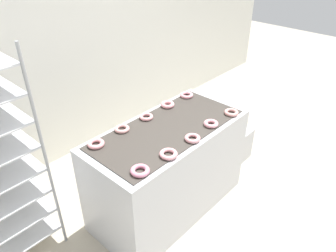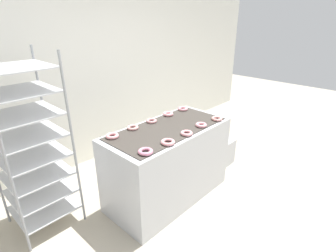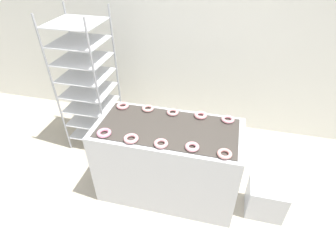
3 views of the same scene
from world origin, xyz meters
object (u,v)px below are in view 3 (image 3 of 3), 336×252
Objects in this scene: donut_near_rightmost at (225,154)px; donut_far_left at (148,108)px; donut_near_leftmost at (104,133)px; donut_near_left at (131,139)px; baking_rack_cart at (88,83)px; donut_far_rightmost at (228,119)px; glaze_bin at (266,199)px; donut_far_center at (173,112)px; donut_near_right at (192,147)px; fryer_machine at (168,161)px; donut_near_center at (161,143)px; donut_far_right at (201,115)px; donut_far_leftmost at (123,106)px.

donut_far_left is at bearing 148.37° from donut_near_rightmost.
donut_near_leftmost is 0.28m from donut_near_left.
baking_rack_cart is 1.85m from donut_far_rightmost.
glaze_bin is 3.07× the size of donut_far_center.
donut_near_right is at bearing 2.03° from donut_near_left.
fryer_machine is at bearing 138.86° from donut_near_right.
donut_near_right reaches higher than donut_near_center.
donut_near_left reaches higher than donut_far_center.
donut_far_right is (1.52, -0.40, 0.01)m from baking_rack_cart.
donut_far_rightmost is (1.80, -0.41, 0.01)m from baking_rack_cart.
donut_far_rightmost reaches higher than donut_far_left.
donut_near_right is at bearing -165.61° from glaze_bin.
donut_far_left is at bearing 179.94° from donut_far_rightmost.
donut_far_rightmost is (0.86, -0.00, 0.00)m from donut_far_left.
fryer_machine is 0.55m from donut_near_center.
donut_far_rightmost is at bearing 24.32° from donut_near_leftmost.
donut_near_leftmost is 0.76m from donut_far_center.
donut_near_right is at bearing -119.12° from donut_far_rightmost.
donut_near_right and donut_far_leftmost have the same top height.
fryer_machine is 0.54m from donut_far_center.
donut_near_right is (0.29, 0.02, 0.00)m from donut_near_center.
donut_near_center is 0.29m from donut_near_right.
glaze_bin is 2.96× the size of donut_near_rightmost.
baking_rack_cart is 1.29m from donut_far_center.
fryer_machine is 0.62m from donut_far_left.
donut_near_leftmost is at bearing 176.57° from donut_near_left.
donut_far_left reaches higher than fryer_machine.
fryer_machine is at bearing 23.79° from donut_near_leftmost.
donut_near_center is at bearing -118.37° from donut_far_right.
donut_near_rightmost is (-0.52, -0.23, 0.75)m from glaze_bin.
baking_rack_cart is at bearing 148.74° from donut_near_right.
donut_near_center is 0.58m from donut_near_rightmost.
donut_far_leftmost is 0.57m from donut_far_center.
donut_near_center is 0.98× the size of donut_far_right.
donut_far_leftmost is (-0.86, 0.50, 0.00)m from donut_near_right.
donut_far_center is (-1.10, 0.30, 0.75)m from glaze_bin.
donut_far_leftmost reaches higher than donut_near_left.
donut_far_right reaches higher than donut_far_leftmost.
donut_near_right is 0.96× the size of donut_far_rightmost.
donut_far_right reaches higher than donut_near_center.
donut_far_rightmost is (0.86, 0.53, -0.00)m from donut_near_left.
donut_near_rightmost is at bearing -0.86° from donut_near_leftmost.
donut_far_leftmost reaches higher than donut_near_center.
baking_rack_cart is 14.44× the size of donut_far_center.
glaze_bin is at bearing 14.39° from donut_near_right.
donut_far_leftmost is (-1.15, 0.52, 0.00)m from donut_near_rightmost.
donut_near_center is 0.53m from donut_far_center.
baking_rack_cart is 13.05× the size of donut_near_leftmost.
donut_far_left is (-0.29, 0.27, 0.48)m from fryer_machine.
donut_near_left is 1.07× the size of donut_near_center.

